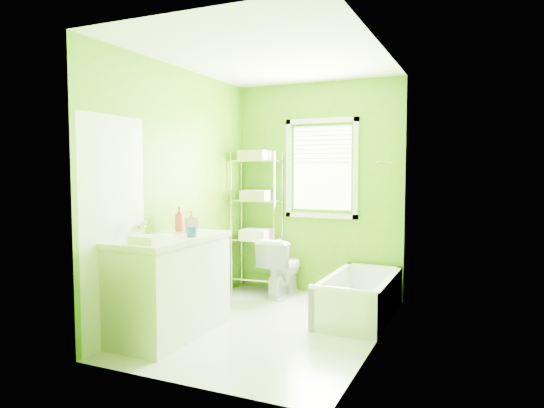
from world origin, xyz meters
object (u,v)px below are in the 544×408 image
at_px(bathtub, 359,303).
at_px(vanity, 170,283).
at_px(toilet, 282,267).
at_px(wire_shelf_unit, 258,205).

distance_m(bathtub, vanity, 1.96).
distance_m(toilet, wire_shelf_unit, 0.83).
bearing_deg(vanity, bathtub, 40.10).
height_order(bathtub, vanity, vanity).
bearing_deg(bathtub, vanity, -139.90).
bearing_deg(toilet, bathtub, 157.79).
relative_size(bathtub, vanity, 1.14).
height_order(bathtub, toilet, toilet).
relative_size(vanity, wire_shelf_unit, 0.69).
xyz_separation_m(bathtub, wire_shelf_unit, (-1.45, 0.60, 0.94)).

